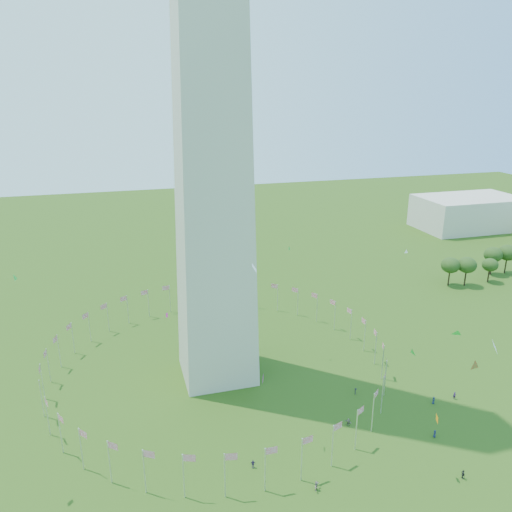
% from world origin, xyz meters
% --- Properties ---
extents(flag_ring, '(80.24, 80.24, 9.00)m').
position_xyz_m(flag_ring, '(-0.00, 50.00, 4.50)').
color(flag_ring, silver).
rests_on(flag_ring, ground).
extents(gov_building_east_a, '(50.00, 30.00, 16.00)m').
position_xyz_m(gov_building_east_a, '(150.00, 150.00, 8.00)').
color(gov_building_east_a, beige).
rests_on(gov_building_east_a, ground).
extents(kites_aloft, '(111.59, 70.72, 31.91)m').
position_xyz_m(kites_aloft, '(11.95, 23.62, 18.79)').
color(kites_aloft, green).
rests_on(kites_aloft, ground).
extents(tree_line_east, '(53.74, 15.86, 10.97)m').
position_xyz_m(tree_line_east, '(114.48, 85.56, 5.11)').
color(tree_line_east, '#30531B').
rests_on(tree_line_east, ground).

